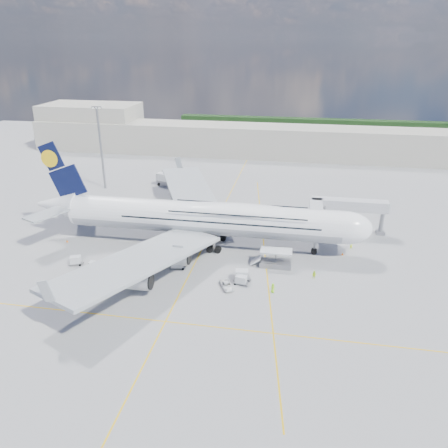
% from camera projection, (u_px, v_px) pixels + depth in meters
% --- Properties ---
extents(ground, '(300.00, 300.00, 0.00)m').
position_uv_depth(ground, '(194.00, 266.00, 91.93)').
color(ground, gray).
rests_on(ground, ground).
extents(taxi_line_main, '(0.25, 220.00, 0.01)m').
position_uv_depth(taxi_line_main, '(194.00, 266.00, 91.93)').
color(taxi_line_main, '#E1AB0B').
rests_on(taxi_line_main, ground).
extents(taxi_line_cross, '(120.00, 0.25, 0.01)m').
position_uv_depth(taxi_line_cross, '(165.00, 321.00, 73.83)').
color(taxi_line_cross, '#E1AB0B').
rests_on(taxi_line_cross, ground).
extents(taxi_line_diag, '(14.16, 99.06, 0.01)m').
position_uv_depth(taxi_line_diag, '(264.00, 250.00, 98.70)').
color(taxi_line_diag, '#E1AB0B').
rests_on(taxi_line_diag, ground).
extents(airliner, '(77.26, 79.15, 23.71)m').
position_uv_depth(airliner, '(205.00, 218.00, 98.23)').
color(airliner, white).
rests_on(airliner, ground).
extents(jet_bridge, '(18.80, 12.10, 8.50)m').
position_uv_depth(jet_bridge, '(336.00, 209.00, 103.34)').
color(jet_bridge, '#B7B7BC').
rests_on(jet_bridge, ground).
extents(cargo_loader, '(8.53, 3.20, 3.67)m').
position_uv_depth(cargo_loader, '(275.00, 261.00, 91.33)').
color(cargo_loader, silver).
rests_on(cargo_loader, ground).
extents(light_mast, '(3.00, 0.70, 25.50)m').
position_uv_depth(light_mast, '(101.00, 147.00, 133.91)').
color(light_mast, gray).
rests_on(light_mast, ground).
extents(terminal, '(180.00, 16.00, 12.00)m').
position_uv_depth(terminal, '(250.00, 141.00, 175.50)').
color(terminal, '#B2AD9E').
rests_on(terminal, ground).
extents(hangar, '(40.00, 22.00, 18.00)m').
position_uv_depth(hangar, '(92.00, 125.00, 190.18)').
color(hangar, '#B2AD9E').
rests_on(hangar, ground).
extents(tree_line, '(160.00, 6.00, 8.00)m').
position_uv_depth(tree_line, '(343.00, 128.00, 210.52)').
color(tree_line, '#193814').
rests_on(tree_line, ground).
extents(dolly_row_a, '(2.97, 1.65, 1.84)m').
position_uv_depth(dolly_row_a, '(95.00, 266.00, 89.80)').
color(dolly_row_a, gray).
rests_on(dolly_row_a, ground).
extents(dolly_row_b, '(3.46, 2.51, 0.46)m').
position_uv_depth(dolly_row_b, '(106.00, 276.00, 87.12)').
color(dolly_row_b, gray).
rests_on(dolly_row_b, ground).
extents(dolly_row_c, '(3.69, 2.44, 2.15)m').
position_uv_depth(dolly_row_c, '(177.00, 263.00, 90.52)').
color(dolly_row_c, gray).
rests_on(dolly_row_c, ground).
extents(dolly_back, '(3.36, 2.63, 1.88)m').
position_uv_depth(dolly_back, '(76.00, 260.00, 92.01)').
color(dolly_back, gray).
rests_on(dolly_back, ground).
extents(dolly_nose_far, '(2.97, 1.87, 1.77)m').
position_uv_depth(dolly_nose_far, '(241.00, 280.00, 84.68)').
color(dolly_nose_far, gray).
rests_on(dolly_nose_far, ground).
extents(dolly_nose_near, '(3.62, 2.24, 2.17)m').
position_uv_depth(dolly_nose_near, '(242.00, 275.00, 86.02)').
color(dolly_nose_near, gray).
rests_on(dolly_nose_near, ground).
extents(baggage_tug, '(2.91, 2.08, 1.65)m').
position_uv_depth(baggage_tug, '(150.00, 266.00, 90.28)').
color(baggage_tug, silver).
rests_on(baggage_tug, ground).
extents(catering_truck_inner, '(7.20, 4.88, 3.97)m').
position_uv_depth(catering_truck_inner, '(193.00, 216.00, 112.51)').
color(catering_truck_inner, gray).
rests_on(catering_truck_inner, ground).
extents(catering_truck_outer, '(7.40, 4.52, 4.12)m').
position_uv_depth(catering_truck_outer, '(167.00, 180.00, 140.41)').
color(catering_truck_outer, gray).
rests_on(catering_truck_outer, ground).
extents(service_van, '(3.68, 4.75, 1.20)m').
position_uv_depth(service_van, '(227.00, 285.00, 83.43)').
color(service_van, white).
rests_on(service_van, ground).
extents(crew_nose, '(0.77, 0.65, 1.78)m').
position_uv_depth(crew_nose, '(351.00, 246.00, 98.69)').
color(crew_nose, '#D4F91A').
rests_on(crew_nose, ground).
extents(crew_loader, '(1.12, 1.02, 1.86)m').
position_uv_depth(crew_loader, '(314.00, 275.00, 86.41)').
color(crew_loader, '#CDFB1A').
rests_on(crew_loader, ground).
extents(crew_wing, '(0.52, 1.17, 1.97)m').
position_uv_depth(crew_wing, '(163.00, 251.00, 95.81)').
color(crew_wing, '#CBE618').
rests_on(crew_wing, ground).
extents(crew_van, '(1.11, 1.08, 1.92)m').
position_uv_depth(crew_van, '(273.00, 288.00, 81.87)').
color(crew_van, '#A0FF1A').
rests_on(crew_van, ground).
extents(crew_tug, '(1.12, 0.71, 1.66)m').
position_uv_depth(crew_tug, '(144.00, 278.00, 85.42)').
color(crew_tug, '#E4FF1A').
rests_on(crew_tug, ground).
extents(cone_nose, '(0.49, 0.49, 0.62)m').
position_uv_depth(cone_nose, '(343.00, 254.00, 96.26)').
color(cone_nose, orange).
rests_on(cone_nose, ground).
extents(cone_wing_left_inner, '(0.44, 0.44, 0.56)m').
position_uv_depth(cone_wing_left_inner, '(195.00, 224.00, 111.65)').
color(cone_wing_left_inner, orange).
rests_on(cone_wing_left_inner, ground).
extents(cone_wing_left_outer, '(0.45, 0.45, 0.57)m').
position_uv_depth(cone_wing_left_outer, '(179.00, 206.00, 123.91)').
color(cone_wing_left_outer, orange).
rests_on(cone_wing_left_outer, ground).
extents(cone_wing_right_inner, '(0.45, 0.45, 0.57)m').
position_uv_depth(cone_wing_right_inner, '(127.00, 258.00, 94.33)').
color(cone_wing_right_inner, orange).
rests_on(cone_wing_right_inner, ground).
extents(cone_wing_right_outer, '(0.46, 0.46, 0.58)m').
position_uv_depth(cone_wing_right_outer, '(131.00, 280.00, 86.02)').
color(cone_wing_right_outer, orange).
rests_on(cone_wing_right_outer, ground).
extents(cone_tail, '(0.47, 0.47, 0.60)m').
position_uv_depth(cone_tail, '(67.00, 241.00, 102.34)').
color(cone_tail, orange).
rests_on(cone_tail, ground).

